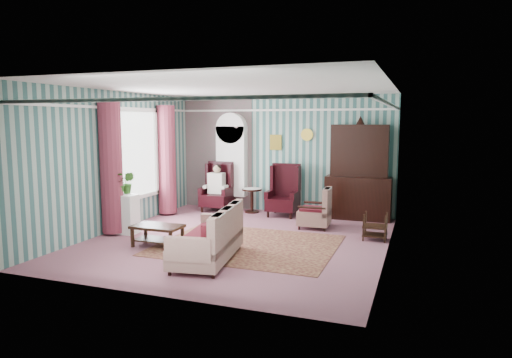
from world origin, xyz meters
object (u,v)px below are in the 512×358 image
(round_side_table, at_px, (252,201))
(wingback_left, at_px, (217,187))
(bookcase, at_px, (232,166))
(plant_stand, at_px, (124,214))
(floral_armchair, at_px, (314,208))
(nest_table, at_px, (375,226))
(coffee_table, at_px, (158,236))
(dresser_hutch, at_px, (359,169))
(wingback_right, at_px, (283,190))
(seated_woman, at_px, (217,188))
(sofa, at_px, (207,230))

(round_side_table, bearing_deg, wingback_left, -170.54)
(bookcase, distance_m, wingback_left, 0.68)
(wingback_left, distance_m, plant_stand, 2.87)
(round_side_table, relative_size, floral_armchair, 0.69)
(plant_stand, bearing_deg, nest_table, 13.84)
(coffee_table, bearing_deg, nest_table, 26.13)
(bookcase, relative_size, round_side_table, 3.73)
(bookcase, xyz_separation_m, plant_stand, (-1.05, -3.14, -0.72))
(dresser_hutch, xyz_separation_m, nest_table, (0.57, -1.82, -0.91))
(dresser_hutch, xyz_separation_m, floral_armchair, (-0.76, -1.22, -0.75))
(bookcase, xyz_separation_m, wingback_right, (1.50, -0.39, -0.50))
(bookcase, distance_m, coffee_table, 3.87)
(seated_woman, distance_m, round_side_table, 0.96)
(nest_table, relative_size, sofa, 0.30)
(dresser_hutch, xyz_separation_m, plant_stand, (-4.30, -3.02, -0.78))
(dresser_hutch, xyz_separation_m, wingback_right, (-1.75, -0.27, -0.55))
(nest_table, distance_m, sofa, 3.37)
(round_side_table, xyz_separation_m, sofa, (0.72, -4.00, 0.22))
(wingback_right, bearing_deg, nest_table, -33.75)
(dresser_hutch, distance_m, wingback_right, 1.86)
(wingback_right, height_order, coffee_table, wingback_right)
(floral_armchair, bearing_deg, nest_table, -116.43)
(bookcase, distance_m, seated_woman, 0.70)
(sofa, bearing_deg, seated_woman, 14.22)
(sofa, bearing_deg, round_side_table, 1.60)
(dresser_hutch, height_order, sofa, dresser_hutch)
(seated_woman, xyz_separation_m, floral_armchair, (2.74, -0.95, -0.16))
(sofa, bearing_deg, plant_stand, 56.97)
(wingback_right, distance_m, sofa, 3.85)
(dresser_hutch, distance_m, coffee_table, 4.90)
(bookcase, relative_size, sofa, 1.24)
(bookcase, height_order, dresser_hutch, dresser_hutch)
(sofa, relative_size, floral_armchair, 2.07)
(round_side_table, bearing_deg, seated_woman, -170.54)
(wingback_left, bearing_deg, floral_armchair, -19.11)
(wingback_right, bearing_deg, sofa, -91.96)
(nest_table, bearing_deg, seated_woman, 159.15)
(nest_table, bearing_deg, wingback_left, 159.15)
(floral_armchair, bearing_deg, wingback_left, 68.78)
(bookcase, bearing_deg, wingback_left, -122.66)
(nest_table, xyz_separation_m, coffee_table, (-3.70, -1.81, -0.07))
(dresser_hutch, bearing_deg, seated_woman, -175.59)
(nest_table, xyz_separation_m, sofa, (-2.45, -2.30, 0.25))
(dresser_hutch, xyz_separation_m, seated_woman, (-3.50, -0.27, -0.59))
(bookcase, xyz_separation_m, seated_woman, (-0.25, -0.39, -0.53))
(round_side_table, bearing_deg, wingback_right, -10.01)
(dresser_hutch, bearing_deg, wingback_right, -171.23)
(wingback_right, relative_size, sofa, 0.69)
(seated_woman, height_order, plant_stand, seated_woman)
(wingback_right, xyz_separation_m, plant_stand, (-2.55, -2.75, -0.22))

